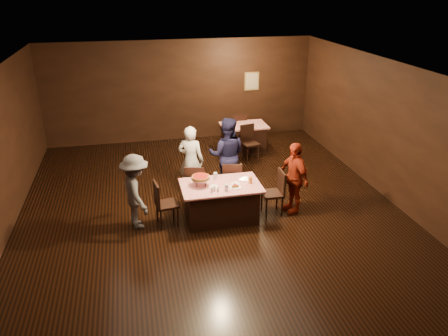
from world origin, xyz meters
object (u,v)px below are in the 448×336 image
(diner_grey_knit, at_px, (136,192))
(diner_red_shirt, at_px, (294,178))
(main_table, at_px, (221,202))
(plate_empty, at_px, (245,179))
(glass_amber, at_px, (250,180))
(chair_end_left, at_px, (167,203))
(chair_end_right, at_px, (272,193))
(chair_back_near, at_px, (250,143))
(chair_far_left, at_px, (196,184))
(pizza_stand, at_px, (201,177))
(chair_back_far, at_px, (238,128))
(back_table, at_px, (243,138))
(diner_navy_hoodie, at_px, (227,155))
(diner_white_jacket, at_px, (191,161))
(glass_front_left, at_px, (226,188))
(glass_back, at_px, (215,176))
(chair_far_right, at_px, (231,181))

(diner_grey_knit, xyz_separation_m, diner_red_shirt, (3.24, -0.05, 0.01))
(main_table, xyz_separation_m, plate_empty, (0.55, 0.15, 0.39))
(glass_amber, bearing_deg, chair_end_left, 178.32)
(chair_end_right, relative_size, chair_back_near, 1.00)
(main_table, height_order, chair_far_left, chair_far_left)
(pizza_stand, bearing_deg, diner_grey_knit, 179.27)
(main_table, bearing_deg, pizza_stand, 172.87)
(chair_back_far, relative_size, diner_grey_knit, 0.62)
(back_table, xyz_separation_m, plate_empty, (-0.91, -3.57, 0.39))
(back_table, bearing_deg, chair_back_near, -90.00)
(chair_back_near, distance_m, diner_navy_hoodie, 2.06)
(chair_back_near, height_order, plate_empty, chair_back_near)
(diner_white_jacket, bearing_deg, chair_back_far, -97.91)
(diner_white_jacket, height_order, pizza_stand, diner_white_jacket)
(chair_far_left, relative_size, chair_end_left, 1.00)
(chair_end_left, distance_m, diner_grey_knit, 0.65)
(back_table, relative_size, diner_white_jacket, 0.80)
(main_table, distance_m, glass_amber, 0.75)
(main_table, height_order, back_table, same)
(back_table, height_order, chair_back_far, chair_back_far)
(chair_end_right, distance_m, plate_empty, 0.65)
(chair_back_far, relative_size, glass_front_left, 6.79)
(glass_front_left, bearing_deg, glass_amber, 24.44)
(chair_back_near, height_order, diner_navy_hoodie, diner_navy_hoodie)
(plate_empty, height_order, glass_amber, glass_amber)
(diner_grey_knit, bearing_deg, glass_amber, -107.85)
(pizza_stand, xyz_separation_m, glass_back, (0.35, 0.25, -0.11))
(chair_back_far, bearing_deg, chair_far_right, 74.52)
(chair_far_left, xyz_separation_m, chair_back_far, (1.86, 3.57, 0.00))
(diner_navy_hoodie, relative_size, glass_amber, 12.60)
(chair_back_far, xyz_separation_m, plate_empty, (-0.91, -4.17, 0.30))
(chair_end_left, xyz_separation_m, glass_amber, (1.70, -0.05, 0.37))
(chair_back_far, height_order, pizza_stand, pizza_stand)
(plate_empty, bearing_deg, main_table, -164.74)
(pizza_stand, bearing_deg, chair_end_left, -175.91)
(chair_back_far, height_order, glass_back, chair_back_far)
(chair_back_far, xyz_separation_m, diner_red_shirt, (0.10, -4.30, 0.29))
(chair_back_far, relative_size, diner_red_shirt, 0.62)
(glass_front_left, xyz_separation_m, glass_amber, (0.55, 0.25, 0.00))
(chair_back_far, distance_m, plate_empty, 4.28)
(chair_far_left, xyz_separation_m, chair_end_right, (1.50, -0.75, 0.00))
(diner_navy_hoodie, xyz_separation_m, diner_red_shirt, (1.14, -1.27, -0.11))
(glass_front_left, bearing_deg, back_table, 70.65)
(main_table, bearing_deg, chair_end_right, 0.00)
(main_table, distance_m, pizza_stand, 0.70)
(plate_empty, bearing_deg, glass_back, 165.96)
(chair_back_near, relative_size, diner_red_shirt, 0.62)
(chair_far_left, relative_size, chair_far_right, 1.00)
(diner_grey_knit, bearing_deg, pizza_stand, -105.66)
(plate_empty, bearing_deg, chair_back_far, 77.67)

